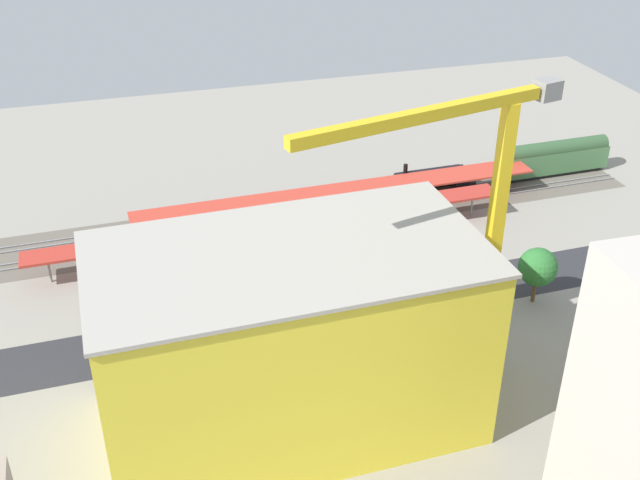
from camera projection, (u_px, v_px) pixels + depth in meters
name	position (u px, v px, depth m)	size (l,w,h in m)	color
ground_plane	(359.00, 280.00, 105.46)	(167.76, 167.76, 0.00)	gray
rail_bed	(318.00, 213.00, 122.36)	(104.85, 13.05, 0.01)	#665E54
street_asphalt	(374.00, 304.00, 100.55)	(104.85, 9.00, 0.01)	#2D2D33
track_rails	(318.00, 212.00, 122.27)	(104.83, 8.85, 0.12)	#9E9EA8
platform_canopy_near	(276.00, 222.00, 111.38)	(70.01, 5.55, 4.20)	#B73328
platform_canopy_far	(341.00, 191.00, 120.36)	(64.70, 6.70, 4.04)	#C63D2D
locomotive	(435.00, 180.00, 128.59)	(14.00, 3.33, 5.36)	black
passenger_coach	(556.00, 157.00, 133.37)	(19.53, 3.31, 6.15)	black
parked_car_0	(466.00, 270.00, 106.45)	(4.72, 1.90, 1.64)	black
parked_car_1	(416.00, 277.00, 104.88)	(4.79, 1.90, 1.62)	black
parked_car_2	(360.00, 286.00, 102.72)	(4.31, 1.96, 1.72)	black
parked_car_3	(306.00, 295.00, 100.98)	(4.78, 1.90, 1.76)	black
construction_building	(290.00, 342.00, 77.17)	(37.00, 19.42, 20.08)	yellow
construction_roof_slab	(288.00, 254.00, 72.06)	(37.60, 20.02, 0.40)	#ADA89E
tower_crane	(475.00, 211.00, 79.92)	(29.81, 8.12, 32.85)	gray
box_truck_0	(273.00, 327.00, 93.55)	(9.29, 3.40, 3.18)	black
box_truck_1	(383.00, 301.00, 98.15)	(9.27, 3.21, 3.56)	black
street_tree_0	(435.00, 283.00, 94.57)	(4.65, 4.65, 7.95)	brown
street_tree_1	(538.00, 267.00, 98.55)	(5.01, 5.01, 7.72)	brown
street_tree_2	(342.00, 300.00, 92.04)	(4.99, 4.99, 7.80)	brown
street_tree_3	(197.00, 325.00, 87.60)	(4.22, 4.22, 7.47)	brown
traffic_light	(266.00, 274.00, 99.00)	(0.50, 0.36, 6.34)	#333333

